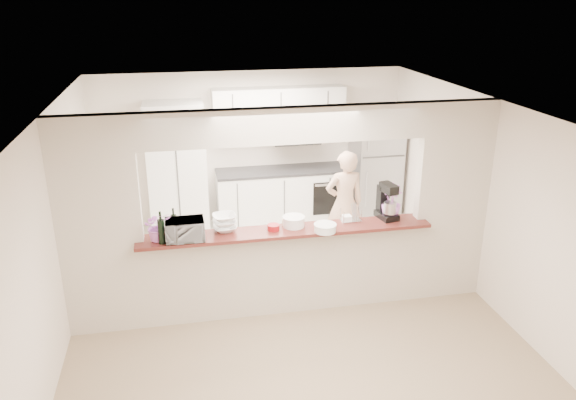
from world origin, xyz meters
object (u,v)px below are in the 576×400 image
object	(u,v)px
refrigerator	(375,170)
toaster_oven	(185,230)
stand_mixer	(387,202)
person	(344,204)

from	to	relation	value
refrigerator	toaster_oven	xyz separation A→B (m)	(-3.20, -2.75, 0.36)
stand_mixer	person	world-z (taller)	person
toaster_oven	person	xyz separation A→B (m)	(2.28, 1.47, -0.42)
stand_mixer	person	bearing A→B (deg)	95.16
refrigerator	person	bearing A→B (deg)	-125.63
stand_mixer	toaster_oven	bearing A→B (deg)	-176.07
toaster_oven	stand_mixer	world-z (taller)	stand_mixer
refrigerator	toaster_oven	world-z (taller)	refrigerator
person	refrigerator	bearing A→B (deg)	-129.11
stand_mixer	refrigerator	bearing A→B (deg)	72.75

